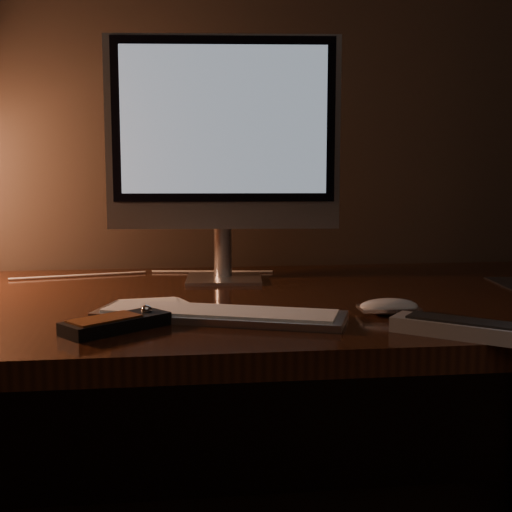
{
  "coord_description": "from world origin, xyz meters",
  "views": [
    {
      "loc": [
        -0.14,
        0.59,
        1.0
      ],
      "look_at": [
        0.01,
        1.73,
        0.84
      ],
      "focal_mm": 50.0,
      "sensor_mm": 36.0,
      "label": 1
    }
  ],
  "objects": [
    {
      "name": "desk",
      "position": [
        0.0,
        1.93,
        0.62
      ],
      "size": [
        1.6,
        0.75,
        0.75
      ],
      "color": "black",
      "rests_on": "ground"
    },
    {
      "name": "monitor",
      "position": [
        -0.02,
        2.04,
        1.04
      ],
      "size": [
        0.47,
        0.15,
        0.49
      ],
      "rotation": [
        0.0,
        0.0,
        -0.09
      ],
      "color": "silver",
      "rests_on": "desk"
    },
    {
      "name": "keyboard",
      "position": [
        -0.06,
        1.69,
        0.76
      ],
      "size": [
        0.41,
        0.24,
        0.01
      ],
      "primitive_type": "cube",
      "rotation": [
        0.0,
        0.0,
        -0.35
      ],
      "color": "silver",
      "rests_on": "desk"
    },
    {
      "name": "mouse",
      "position": [
        0.22,
        1.68,
        0.76
      ],
      "size": [
        0.1,
        0.05,
        0.02
      ],
      "primitive_type": "ellipsoid",
      "rotation": [
        0.0,
        0.0,
        -0.03
      ],
      "color": "white",
      "rests_on": "desk"
    },
    {
      "name": "media_remote",
      "position": [
        -0.21,
        1.63,
        0.76
      ],
      "size": [
        0.16,
        0.15,
        0.03
      ],
      "rotation": [
        0.0,
        0.0,
        0.66
      ],
      "color": "black",
      "rests_on": "desk"
    },
    {
      "name": "tv_remote",
      "position": [
        0.28,
        1.52,
        0.76
      ],
      "size": [
        0.21,
        0.18,
        0.03
      ],
      "rotation": [
        0.0,
        0.0,
        -0.68
      ],
      "color": "gray",
      "rests_on": "desk"
    },
    {
      "name": "papers",
      "position": [
        -0.16,
        1.8,
        0.75
      ],
      "size": [
        0.14,
        0.11,
        0.01
      ],
      "primitive_type": "cube",
      "rotation": [
        0.0,
        0.0,
        0.23
      ],
      "color": "white",
      "rests_on": "desk"
    },
    {
      "name": "cable",
      "position": [
        -0.18,
        2.13,
        0.75
      ],
      "size": [
        0.56,
        0.01,
        0.0
      ],
      "primitive_type": "cylinder",
      "rotation": [
        0.0,
        1.57,
        0.01
      ],
      "color": "white",
      "rests_on": "desk"
    }
  ]
}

